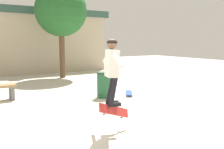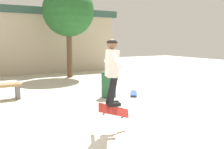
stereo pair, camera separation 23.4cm
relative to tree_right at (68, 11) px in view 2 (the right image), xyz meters
The scene contains 7 objects.
ground_plane 8.89m from the tree_right, 107.84° to the right, with size 40.00×40.00×0.00m, color beige.
building_backdrop 3.58m from the tree_right, 139.28° to the left, with size 13.01×0.52×4.90m.
tree_right is the anchor object (origin of this frame).
trash_bin 5.94m from the tree_right, 95.23° to the right, with size 0.54×0.54×0.86m.
skater 8.52m from the tree_right, 103.84° to the right, with size 0.44×1.29×1.39m.
skateboard_flipping 8.79m from the tree_right, 103.56° to the right, with size 0.83×0.27×0.45m.
skateboard_resting 6.25m from the tree_right, 84.80° to the right, with size 0.65×0.82×0.08m.
Camera 2 is at (-1.98, -4.67, 1.94)m, focal length 40.00 mm.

